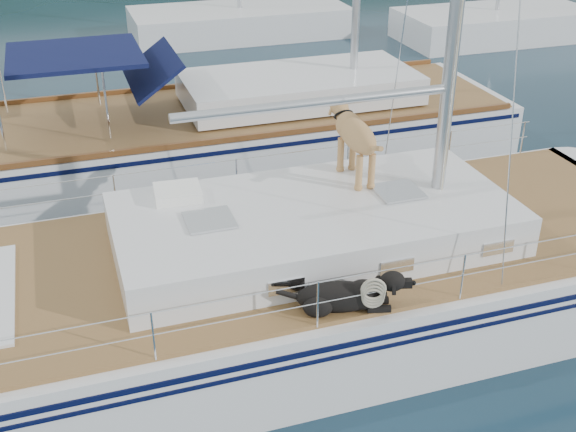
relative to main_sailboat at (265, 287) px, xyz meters
name	(u,v)px	position (x,y,z in m)	size (l,w,h in m)	color
ground	(258,329)	(-0.10, 0.00, -0.68)	(120.00, 120.00, 0.00)	black
main_sailboat	(265,287)	(0.00, 0.00, 0.00)	(12.00, 3.80, 14.01)	silver
neighbor_sailboat	(250,130)	(1.42, 5.84, -0.05)	(11.00, 3.50, 13.30)	silver
bg_boat_center	(240,23)	(3.90, 16.00, -0.23)	(7.20, 3.00, 11.65)	silver
bg_boat_east	(495,25)	(11.90, 13.00, -0.22)	(6.40, 3.00, 11.65)	silver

